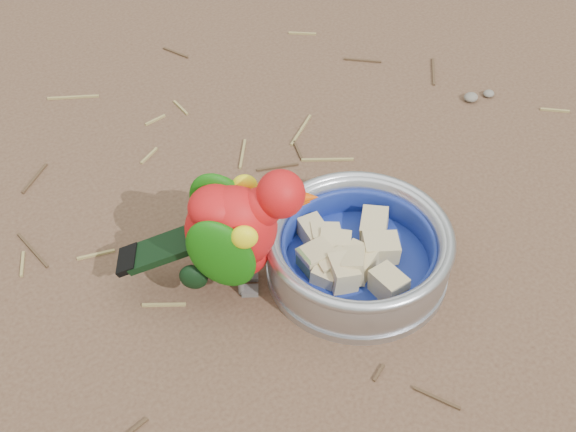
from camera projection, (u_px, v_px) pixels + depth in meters
ground at (333, 251)px, 0.91m from camera, size 60.00×60.00×0.00m
food_bowl at (357, 267)px, 0.88m from camera, size 0.20×0.20×0.02m
bowl_wall at (359, 249)px, 0.86m from camera, size 0.20×0.20×0.04m
fruit_wedges at (358, 253)px, 0.86m from camera, size 0.12×0.12×0.03m
lory_parrot at (235, 237)px, 0.82m from camera, size 0.21×0.17×0.15m
ground_debris at (328, 202)px, 0.96m from camera, size 0.90×0.80×0.01m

